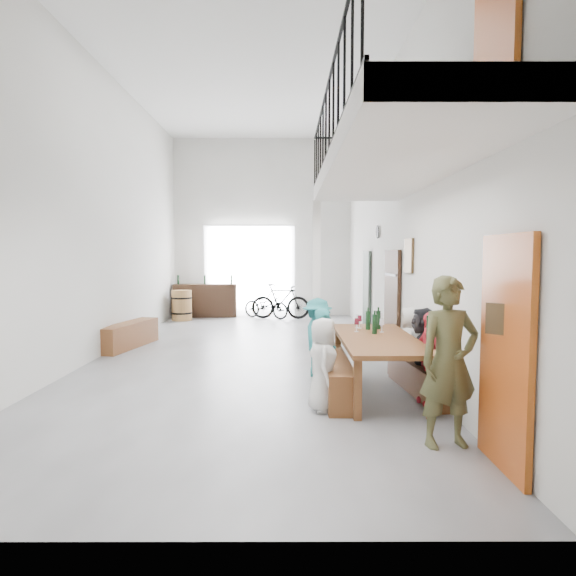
{
  "coord_description": "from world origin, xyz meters",
  "views": [
    {
      "loc": [
        0.77,
        -9.09,
        1.92
      ],
      "look_at": [
        0.79,
        -0.5,
        1.32
      ],
      "focal_mm": 30.0,
      "sensor_mm": 36.0,
      "label": 1
    }
  ],
  "objects_px": {
    "bench_inner": "(335,375)",
    "bicycle_near": "(266,305)",
    "serving_counter": "(205,300)",
    "host_standing": "(449,362)",
    "tasting_table": "(377,343)",
    "side_bench": "(129,335)",
    "oak_barrel": "(182,305)"
  },
  "relations": [
    {
      "from": "bench_inner",
      "to": "bicycle_near",
      "type": "bearing_deg",
      "value": 100.02
    },
    {
      "from": "serving_counter",
      "to": "host_standing",
      "type": "distance_m",
      "value": 10.85
    },
    {
      "from": "tasting_table",
      "to": "bicycle_near",
      "type": "distance_m",
      "value": 8.06
    },
    {
      "from": "tasting_table",
      "to": "serving_counter",
      "type": "height_order",
      "value": "serving_counter"
    },
    {
      "from": "side_bench",
      "to": "serving_counter",
      "type": "height_order",
      "value": "serving_counter"
    },
    {
      "from": "tasting_table",
      "to": "bicycle_near",
      "type": "xyz_separation_m",
      "value": [
        -1.87,
        7.84,
        -0.31
      ]
    },
    {
      "from": "oak_barrel",
      "to": "serving_counter",
      "type": "height_order",
      "value": "serving_counter"
    },
    {
      "from": "serving_counter",
      "to": "bicycle_near",
      "type": "distance_m",
      "value": 1.93
    },
    {
      "from": "tasting_table",
      "to": "host_standing",
      "type": "distance_m",
      "value": 1.86
    },
    {
      "from": "serving_counter",
      "to": "tasting_table",
      "type": "bearing_deg",
      "value": -69.17
    },
    {
      "from": "tasting_table",
      "to": "host_standing",
      "type": "xyz_separation_m",
      "value": [
        0.37,
        -1.82,
        0.15
      ]
    },
    {
      "from": "bench_inner",
      "to": "oak_barrel",
      "type": "xyz_separation_m",
      "value": [
        -3.74,
        7.36,
        0.19
      ]
    },
    {
      "from": "host_standing",
      "to": "serving_counter",
      "type": "bearing_deg",
      "value": 100.71
    },
    {
      "from": "bench_inner",
      "to": "oak_barrel",
      "type": "bearing_deg",
      "value": 117.48
    },
    {
      "from": "oak_barrel",
      "to": "serving_counter",
      "type": "xyz_separation_m",
      "value": [
        0.55,
        0.8,
        0.07
      ]
    },
    {
      "from": "tasting_table",
      "to": "side_bench",
      "type": "xyz_separation_m",
      "value": [
        -4.51,
        3.31,
        -0.45
      ]
    },
    {
      "from": "oak_barrel",
      "to": "side_bench",
      "type": "bearing_deg",
      "value": -92.78
    },
    {
      "from": "serving_counter",
      "to": "bicycle_near",
      "type": "relative_size",
      "value": 1.26
    },
    {
      "from": "serving_counter",
      "to": "host_standing",
      "type": "height_order",
      "value": "host_standing"
    },
    {
      "from": "side_bench",
      "to": "oak_barrel",
      "type": "xyz_separation_m",
      "value": [
        0.2,
        4.1,
        0.18
      ]
    },
    {
      "from": "oak_barrel",
      "to": "bicycle_near",
      "type": "bearing_deg",
      "value": 9.86
    },
    {
      "from": "host_standing",
      "to": "tasting_table",
      "type": "bearing_deg",
      "value": 89.75
    },
    {
      "from": "serving_counter",
      "to": "bench_inner",
      "type": "bearing_deg",
      "value": -72.43
    },
    {
      "from": "host_standing",
      "to": "oak_barrel",
      "type": "bearing_deg",
      "value": 105.22
    },
    {
      "from": "oak_barrel",
      "to": "bench_inner",
      "type": "bearing_deg",
      "value": -63.05
    },
    {
      "from": "serving_counter",
      "to": "side_bench",
      "type": "bearing_deg",
      "value": -102.5
    },
    {
      "from": "bicycle_near",
      "to": "oak_barrel",
      "type": "bearing_deg",
      "value": 129.3
    },
    {
      "from": "bench_inner",
      "to": "serving_counter",
      "type": "bearing_deg",
      "value": 111.89
    },
    {
      "from": "serving_counter",
      "to": "host_standing",
      "type": "bearing_deg",
      "value": -71.41
    },
    {
      "from": "bench_inner",
      "to": "side_bench",
      "type": "bearing_deg",
      "value": 140.9
    },
    {
      "from": "oak_barrel",
      "to": "host_standing",
      "type": "height_order",
      "value": "host_standing"
    },
    {
      "from": "oak_barrel",
      "to": "serving_counter",
      "type": "bearing_deg",
      "value": 55.32
    }
  ]
}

